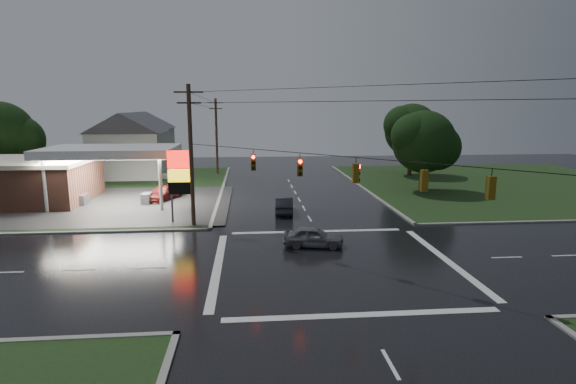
{
  "coord_description": "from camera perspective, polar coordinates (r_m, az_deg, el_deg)",
  "views": [
    {
      "loc": [
        -5.05,
        -25.6,
        9.26
      ],
      "look_at": [
        -2.16,
        7.43,
        3.0
      ],
      "focal_mm": 28.0,
      "sensor_mm": 36.0,
      "label": 1
    }
  ],
  "objects": [
    {
      "name": "utility_pole_nw",
      "position": [
        35.56,
        -12.21,
        4.74
      ],
      "size": [
        2.2,
        0.32,
        11.0
      ],
      "color": "#382619",
      "rests_on": "ground"
    },
    {
      "name": "pylon_sign",
      "position": [
        36.88,
        -13.46,
        2.21
      ],
      "size": [
        2.0,
        0.35,
        6.0
      ],
      "color": "#59595E",
      "rests_on": "ground"
    },
    {
      "name": "tree_nw_behind",
      "position": [
        62.68,
        -32.56,
        6.21
      ],
      "size": [
        8.93,
        7.6,
        10.0
      ],
      "color": "black",
      "rests_on": "ground"
    },
    {
      "name": "tree_ne_near",
      "position": [
        51.45,
        17.01,
        6.1
      ],
      "size": [
        7.99,
        6.8,
        8.98
      ],
      "color": "black",
      "rests_on": "ground"
    },
    {
      "name": "car_crossing",
      "position": [
        30.45,
        3.25,
        -5.67
      ],
      "size": [
        4.27,
        2.3,
        1.38
      ],
      "primitive_type": "imported",
      "rotation": [
        0.0,
        0.0,
        1.4
      ],
      "color": "slate",
      "rests_on": "ground"
    },
    {
      "name": "house_near",
      "position": [
        63.8,
        -19.52,
        5.71
      ],
      "size": [
        11.05,
        8.48,
        8.6
      ],
      "color": "silver",
      "rests_on": "ground"
    },
    {
      "name": "tree_ne_far",
      "position": [
        63.67,
        15.54,
        7.53
      ],
      "size": [
        8.46,
        7.2,
        9.8
      ],
      "color": "black",
      "rests_on": "ground"
    },
    {
      "name": "grass_ne",
      "position": [
        60.92,
        25.71,
        0.92
      ],
      "size": [
        36.0,
        36.0,
        0.08
      ],
      "primitive_type": "cube",
      "color": "#1C3116",
      "rests_on": "ground"
    },
    {
      "name": "ground",
      "position": [
        27.69,
        5.87,
        -8.91
      ],
      "size": [
        120.0,
        120.0,
        0.0
      ],
      "primitive_type": "plane",
      "color": "black",
      "rests_on": "ground"
    },
    {
      "name": "utility_pole_n",
      "position": [
        63.87,
        -9.07,
        7.15
      ],
      "size": [
        2.2,
        0.32,
        10.5
      ],
      "color": "#382619",
      "rests_on": "ground"
    },
    {
      "name": "car_north",
      "position": [
        39.95,
        -0.5,
        -1.65
      ],
      "size": [
        1.83,
        4.47,
        1.44
      ],
      "primitive_type": "imported",
      "rotation": [
        0.0,
        0.0,
        3.07
      ],
      "color": "black",
      "rests_on": "ground"
    },
    {
      "name": "grass_nw",
      "position": [
        56.45,
        -26.71,
        0.14
      ],
      "size": [
        36.0,
        36.0,
        0.08
      ],
      "primitive_type": "cube",
      "color": "#1C3116",
      "rests_on": "ground"
    },
    {
      "name": "traffic_signals",
      "position": [
        26.23,
        6.19,
        4.55
      ],
      "size": [
        26.87,
        26.87,
        1.47
      ],
      "color": "black",
      "rests_on": "ground"
    },
    {
      "name": "house_far",
      "position": [
        75.67,
        -18.02,
        6.49
      ],
      "size": [
        11.05,
        8.48,
        8.6
      ],
      "color": "silver",
      "rests_on": "ground"
    },
    {
      "name": "car_pump",
      "position": [
        47.12,
        -15.55,
        -0.12
      ],
      "size": [
        3.97,
        5.5,
        1.48
      ],
      "primitive_type": "imported",
      "rotation": [
        0.0,
        0.0,
        -0.42
      ],
      "color": "#5A1514",
      "rests_on": "ground"
    },
    {
      "name": "gas_station",
      "position": [
        50.22,
        -29.21,
        1.64
      ],
      "size": [
        26.2,
        18.0,
        5.6
      ],
      "color": "#2D2D2D",
      "rests_on": "ground"
    }
  ]
}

